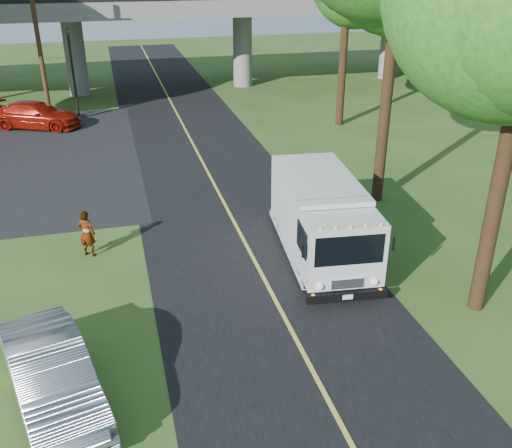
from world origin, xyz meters
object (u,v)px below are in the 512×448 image
object	(u,v)px
traffic_signal	(72,63)
silver_sedan	(52,376)
utility_pole	(39,45)
red_sedan	(36,115)
step_van	(321,217)
pedestrian	(87,233)

from	to	relation	value
traffic_signal	silver_sedan	distance (m)	26.11
silver_sedan	utility_pole	bearing A→B (deg)	77.63
utility_pole	red_sedan	distance (m)	3.93
traffic_signal	step_van	size ratio (longest dim) A/B	0.80
utility_pole	pedestrian	size ratio (longest dim) A/B	5.53
step_van	traffic_signal	bearing A→B (deg)	117.16
traffic_signal	step_van	world-z (taller)	traffic_signal
utility_pole	traffic_signal	bearing A→B (deg)	53.13
step_van	silver_sedan	bearing A→B (deg)	-142.76
utility_pole	pedestrian	bearing A→B (deg)	-82.57
traffic_signal	pedestrian	bearing A→B (deg)	-87.85
traffic_signal	utility_pole	size ratio (longest dim) A/B	0.58
traffic_signal	step_van	bearing A→B (deg)	-68.64
traffic_signal	step_van	xyz separation A→B (m)	(8.21, -20.98, -1.76)
step_van	silver_sedan	distance (m)	9.64
utility_pole	step_van	distance (m)	21.55
utility_pole	pedestrian	distance (m)	17.51
utility_pole	step_van	world-z (taller)	utility_pole
silver_sedan	red_sedan	bearing A→B (deg)	79.47
utility_pole	pedestrian	world-z (taller)	utility_pole
traffic_signal	silver_sedan	xyz separation A→B (m)	(0.00, -26.00, -2.45)
silver_sedan	pedestrian	size ratio (longest dim) A/B	2.81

